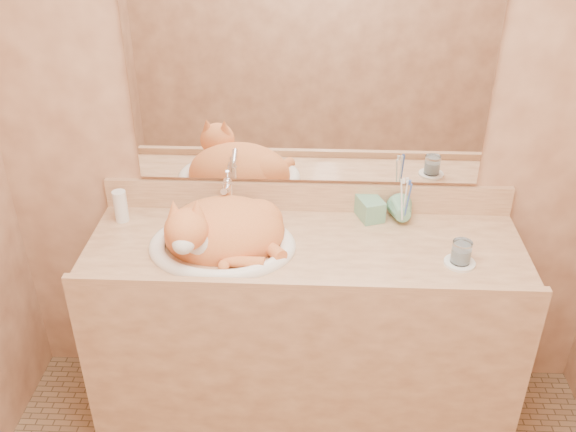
{
  "coord_description": "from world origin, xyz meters",
  "views": [
    {
      "loc": [
        0.03,
        -1.23,
        2.14
      ],
      "look_at": [
        -0.06,
        0.7,
        0.99
      ],
      "focal_mm": 40.0,
      "sensor_mm": 36.0,
      "label": 1
    }
  ],
  "objects_px": {
    "toothbrush_cup": "(403,217)",
    "water_glass": "(461,252)",
    "cat": "(220,228)",
    "soap_dispenser": "(377,204)",
    "sink_basin": "(221,228)",
    "vanity_counter": "(304,335)"
  },
  "relations": [
    {
      "from": "toothbrush_cup",
      "to": "water_glass",
      "type": "relative_size",
      "value": 1.23
    },
    {
      "from": "vanity_counter",
      "to": "toothbrush_cup",
      "type": "height_order",
      "value": "toothbrush_cup"
    },
    {
      "from": "sink_basin",
      "to": "toothbrush_cup",
      "type": "xyz_separation_m",
      "value": [
        0.67,
        0.17,
        -0.04
      ]
    },
    {
      "from": "sink_basin",
      "to": "soap_dispenser",
      "type": "distance_m",
      "value": 0.59
    },
    {
      "from": "water_glass",
      "to": "vanity_counter",
      "type": "bearing_deg",
      "value": 170.76
    },
    {
      "from": "cat",
      "to": "soap_dispenser",
      "type": "distance_m",
      "value": 0.6
    },
    {
      "from": "water_glass",
      "to": "sink_basin",
      "type": "bearing_deg",
      "value": 175.37
    },
    {
      "from": "toothbrush_cup",
      "to": "water_glass",
      "type": "height_order",
      "value": "toothbrush_cup"
    },
    {
      "from": "vanity_counter",
      "to": "cat",
      "type": "bearing_deg",
      "value": -177.66
    },
    {
      "from": "cat",
      "to": "sink_basin",
      "type": "bearing_deg",
      "value": -58.85
    },
    {
      "from": "soap_dispenser",
      "to": "water_glass",
      "type": "bearing_deg",
      "value": -62.18
    },
    {
      "from": "vanity_counter",
      "to": "cat",
      "type": "height_order",
      "value": "cat"
    },
    {
      "from": "vanity_counter",
      "to": "soap_dispenser",
      "type": "distance_m",
      "value": 0.61
    },
    {
      "from": "soap_dispenser",
      "to": "water_glass",
      "type": "relative_size",
      "value": 2.33
    },
    {
      "from": "sink_basin",
      "to": "water_glass",
      "type": "distance_m",
      "value": 0.84
    },
    {
      "from": "toothbrush_cup",
      "to": "vanity_counter",
      "type": "bearing_deg",
      "value": -158.04
    },
    {
      "from": "vanity_counter",
      "to": "soap_dispenser",
      "type": "height_order",
      "value": "soap_dispenser"
    },
    {
      "from": "cat",
      "to": "toothbrush_cup",
      "type": "xyz_separation_m",
      "value": [
        0.67,
        0.16,
        -0.03
      ]
    },
    {
      "from": "water_glass",
      "to": "toothbrush_cup",
      "type": "bearing_deg",
      "value": 126.24
    },
    {
      "from": "soap_dispenser",
      "to": "toothbrush_cup",
      "type": "relative_size",
      "value": 1.9
    },
    {
      "from": "cat",
      "to": "toothbrush_cup",
      "type": "relative_size",
      "value": 4.46
    },
    {
      "from": "sink_basin",
      "to": "water_glass",
      "type": "relative_size",
      "value": 6.46
    }
  ]
}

